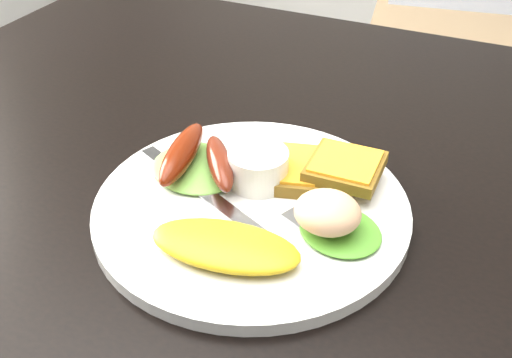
# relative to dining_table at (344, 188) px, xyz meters

# --- Properties ---
(dining_table) EXTENTS (1.20, 0.80, 0.04)m
(dining_table) POSITION_rel_dining_table_xyz_m (0.00, 0.00, 0.00)
(dining_table) COLOR black
(dining_table) RESTS_ON ground
(dining_chair) EXTENTS (0.53, 0.53, 0.05)m
(dining_chair) POSITION_rel_dining_table_xyz_m (-0.02, 1.12, -0.28)
(dining_chair) COLOR #A0805A
(dining_chair) RESTS_ON ground
(plate) EXTENTS (0.29, 0.29, 0.01)m
(plate) POSITION_rel_dining_table_xyz_m (-0.06, -0.10, 0.03)
(plate) COLOR white
(plate) RESTS_ON dining_table
(lettuce_left) EXTENTS (0.12, 0.12, 0.01)m
(lettuce_left) POSITION_rel_dining_table_xyz_m (-0.13, -0.07, 0.04)
(lettuce_left) COLOR #3E8E32
(lettuce_left) RESTS_ON plate
(lettuce_right) EXTENTS (0.09, 0.09, 0.01)m
(lettuce_right) POSITION_rel_dining_table_xyz_m (0.03, -0.11, 0.04)
(lettuce_right) COLOR #2E8324
(lettuce_right) RESTS_ON plate
(omelette) EXTENTS (0.13, 0.08, 0.02)m
(omelette) POSITION_rel_dining_table_xyz_m (-0.05, -0.17, 0.04)
(omelette) COLOR #DBB909
(omelette) RESTS_ON plate
(sausage_a) EXTENTS (0.05, 0.11, 0.03)m
(sausage_a) POSITION_rel_dining_table_xyz_m (-0.14, -0.08, 0.05)
(sausage_a) COLOR #6D2E0E
(sausage_a) RESTS_ON lettuce_left
(sausage_b) EXTENTS (0.07, 0.09, 0.02)m
(sausage_b) POSITION_rel_dining_table_xyz_m (-0.10, -0.08, 0.05)
(sausage_b) COLOR #5C240F
(sausage_b) RESTS_ON lettuce_left
(ramekin) EXTENTS (0.07, 0.07, 0.03)m
(ramekin) POSITION_rel_dining_table_xyz_m (-0.07, -0.07, 0.05)
(ramekin) COLOR white
(ramekin) RESTS_ON plate
(toast_a) EXTENTS (0.09, 0.09, 0.01)m
(toast_a) POSITION_rel_dining_table_xyz_m (-0.02, -0.04, 0.04)
(toast_a) COLOR olive
(toast_a) RESTS_ON plate
(toast_b) EXTENTS (0.07, 0.07, 0.01)m
(toast_b) POSITION_rel_dining_table_xyz_m (0.01, -0.04, 0.05)
(toast_b) COLOR olive
(toast_b) RESTS_ON toast_a
(potato_salad) EXTENTS (0.06, 0.05, 0.03)m
(potato_salad) POSITION_rel_dining_table_xyz_m (0.02, -0.11, 0.06)
(potato_salad) COLOR beige
(potato_salad) RESTS_ON lettuce_right
(fork) EXTENTS (0.17, 0.09, 0.00)m
(fork) POSITION_rel_dining_table_xyz_m (-0.11, -0.10, 0.03)
(fork) COLOR #ADAFB7
(fork) RESTS_ON plate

